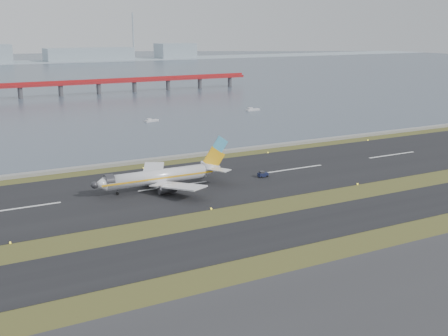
% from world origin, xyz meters
% --- Properties ---
extents(ground, '(1000.00, 1000.00, 0.00)m').
position_xyz_m(ground, '(0.00, 0.00, 0.00)').
color(ground, '#364719').
rests_on(ground, ground).
extents(apron_strip, '(1000.00, 50.00, 0.10)m').
position_xyz_m(apron_strip, '(0.00, -55.00, 0.05)').
color(apron_strip, '#303033').
rests_on(apron_strip, ground).
extents(taxiway_strip, '(1000.00, 18.00, 0.10)m').
position_xyz_m(taxiway_strip, '(0.00, -12.00, 0.05)').
color(taxiway_strip, black).
rests_on(taxiway_strip, ground).
extents(runway_strip, '(1000.00, 45.00, 0.10)m').
position_xyz_m(runway_strip, '(0.00, 30.00, 0.05)').
color(runway_strip, black).
rests_on(runway_strip, ground).
extents(seawall, '(1000.00, 2.50, 1.00)m').
position_xyz_m(seawall, '(0.00, 60.00, 0.50)').
color(seawall, gray).
rests_on(seawall, ground).
extents(red_pier, '(260.00, 5.00, 10.20)m').
position_xyz_m(red_pier, '(20.00, 250.00, 7.28)').
color(red_pier, '#A71C20').
rests_on(red_pier, ground).
extents(airliner, '(38.52, 32.89, 12.80)m').
position_xyz_m(airliner, '(-3.27, 29.42, 3.46)').
color(airliner, white).
rests_on(airliner, ground).
extents(pushback_tug, '(2.86, 1.73, 1.81)m').
position_xyz_m(pushback_tug, '(26.45, 26.56, 0.88)').
color(pushback_tug, '#131836').
rests_on(pushback_tug, ground).
extents(workboat_near, '(6.91, 3.62, 1.60)m').
position_xyz_m(workboat_near, '(34.01, 133.26, 0.51)').
color(workboat_near, silver).
rests_on(workboat_near, ground).
extents(workboat_far, '(7.66, 3.01, 1.82)m').
position_xyz_m(workboat_far, '(92.52, 140.64, 0.57)').
color(workboat_far, silver).
rests_on(workboat_far, ground).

